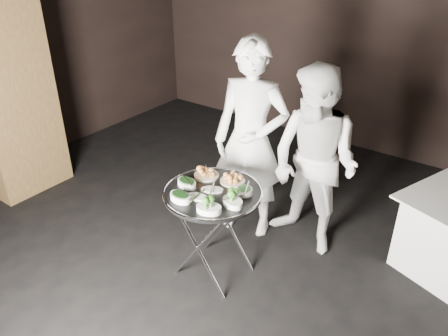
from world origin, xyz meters
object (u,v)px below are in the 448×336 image
Objects in this scene: tray_stand at (213,230)px; waiter_right at (314,163)px; waiter_left at (251,141)px; serving_tray at (213,193)px.

waiter_right is (0.46, 0.83, 0.40)m from tray_stand.
tray_stand is 0.43× the size of waiter_left.
serving_tray is at bearing 0.00° from tray_stand.
waiter_left reaches higher than tray_stand.
waiter_left is at bearing -159.35° from waiter_right.
tray_stand is at bearing 0.00° from serving_tray.
waiter_right is (0.46, 0.83, 0.05)m from serving_tray.
waiter_left is 1.10× the size of waiter_right.
waiter_left is at bearing 99.77° from tray_stand.
tray_stand is 1.01× the size of serving_tray.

